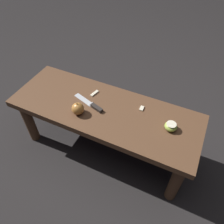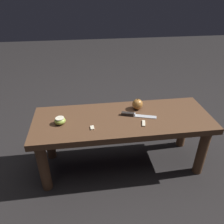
# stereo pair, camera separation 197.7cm
# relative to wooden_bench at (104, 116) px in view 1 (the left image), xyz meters

# --- Properties ---
(ground_plane) EXTENTS (8.00, 8.00, 0.00)m
(ground_plane) POSITION_rel_wooden_bench_xyz_m (0.00, 0.00, -0.33)
(ground_plane) COLOR black
(wooden_bench) EXTENTS (1.15, 0.42, 0.40)m
(wooden_bench) POSITION_rel_wooden_bench_xyz_m (0.00, 0.00, 0.00)
(wooden_bench) COLOR brown
(wooden_bench) RESTS_ON ground_plane
(knife) EXTENTS (0.23, 0.09, 0.02)m
(knife) POSITION_rel_wooden_bench_xyz_m (0.07, 0.01, 0.08)
(knife) COLOR #B7BABF
(knife) RESTS_ON wooden_bench
(apple_whole) EXTENTS (0.07, 0.07, 0.08)m
(apple_whole) POSITION_rel_wooden_bench_xyz_m (0.12, 0.10, 0.10)
(apple_whole) COLOR #B27233
(apple_whole) RESTS_ON wooden_bench
(apple_cut) EXTENTS (0.07, 0.07, 0.04)m
(apple_cut) POSITION_rel_wooden_bench_xyz_m (-0.39, -0.02, 0.09)
(apple_cut) COLOR #9EB747
(apple_cut) RESTS_ON wooden_bench
(apple_slice_near_knife) EXTENTS (0.03, 0.06, 0.01)m
(apple_slice_near_knife) POSITION_rel_wooden_bench_xyz_m (0.11, -0.09, 0.07)
(apple_slice_near_knife) COLOR beige
(apple_slice_near_knife) RESTS_ON wooden_bench
(apple_slice_center) EXTENTS (0.02, 0.04, 0.01)m
(apple_slice_center) POSITION_rel_wooden_bench_xyz_m (-0.20, -0.09, 0.07)
(apple_slice_center) COLOR beige
(apple_slice_center) RESTS_ON wooden_bench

